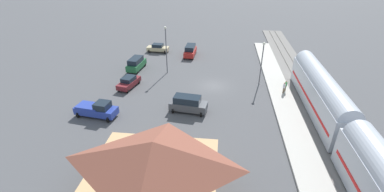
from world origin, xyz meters
TOP-DOWN VIEW (x-y plane):
  - ground_plane at (0.00, 0.00)m, footprint 200.00×200.00m
  - railway_track at (-14.00, 0.00)m, footprint 4.80×70.00m
  - platform at (-10.00, 0.00)m, footprint 3.20×46.00m
  - passenger_train at (-14.00, 15.45)m, footprint 2.93×38.54m
  - station_building at (4.00, 22.00)m, footprint 11.03×8.64m
  - pedestrian_on_platform at (-10.37, 1.79)m, footprint 0.36×0.36m
  - pedestrian_waiting_far at (-10.72, 1.17)m, footprint 0.36×0.36m
  - suv_green at (14.05, -5.19)m, footprint 2.46×5.08m
  - sedan_tan at (12.38, -15.11)m, footprint 4.60×2.48m
  - suv_charcoal at (3.02, 8.01)m, footprint 5.11×2.86m
  - pickup_blue at (14.44, 10.55)m, footprint 5.62×3.06m
  - suv_red at (5.30, -13.36)m, footprint 2.15×4.97m
  - sedan_maroon at (13.09, 1.90)m, footprint 2.78×4.79m
  - light_pole_near_platform at (-7.20, -1.42)m, footprint 0.44×0.44m
  - light_pole_lot_center at (8.28, -4.41)m, footprint 0.44×0.44m

SIDE VIEW (x-z plane):
  - ground_plane at x=0.00m, z-range 0.00..0.00m
  - railway_track at x=-14.00m, z-range -0.06..0.24m
  - platform at x=-10.00m, z-range 0.00..0.30m
  - sedan_tan at x=12.38m, z-range 0.01..1.75m
  - sedan_maroon at x=13.09m, z-range 0.01..1.75m
  - pickup_blue at x=14.44m, z-range -0.04..2.10m
  - suv_green at x=14.05m, z-range 0.04..2.26m
  - suv_charcoal at x=3.02m, z-range 0.04..2.26m
  - suv_red at x=5.30m, z-range 0.04..2.26m
  - pedestrian_on_platform at x=-10.37m, z-range 0.43..2.14m
  - pedestrian_waiting_far at x=-10.72m, z-range 0.43..2.14m
  - passenger_train at x=-14.00m, z-range 0.37..5.35m
  - station_building at x=4.00m, z-range 0.12..5.75m
  - light_pole_near_platform at x=-7.20m, z-range 0.96..7.90m
  - light_pole_lot_center at x=8.28m, z-range 1.02..9.11m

